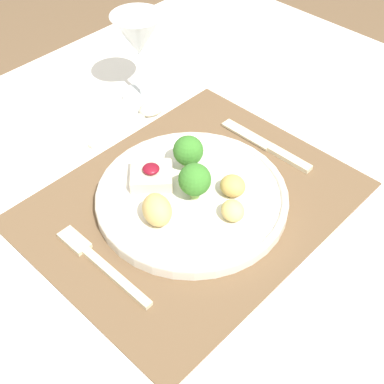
{
  "coord_description": "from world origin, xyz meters",
  "views": [
    {
      "loc": [
        -0.41,
        -0.39,
        1.34
      ],
      "look_at": [
        0.0,
        0.0,
        0.77
      ],
      "focal_mm": 50.0,
      "sensor_mm": 36.0,
      "label": 1
    }
  ],
  "objects_px": {
    "dinner_plate": "(191,193)",
    "knife": "(271,148)",
    "wine_glass_near": "(138,39)",
    "fork": "(97,260)",
    "spoon": "(143,114)"
  },
  "relations": [
    {
      "from": "dinner_plate",
      "to": "knife",
      "type": "bearing_deg",
      "value": -4.69
    },
    {
      "from": "dinner_plate",
      "to": "knife",
      "type": "xyz_separation_m",
      "value": [
        0.18,
        -0.01,
        -0.01
      ]
    },
    {
      "from": "dinner_plate",
      "to": "wine_glass_near",
      "type": "height_order",
      "value": "wine_glass_near"
    },
    {
      "from": "fork",
      "to": "spoon",
      "type": "distance_m",
      "value": 0.33
    },
    {
      "from": "wine_glass_near",
      "to": "fork",
      "type": "bearing_deg",
      "value": -141.43
    },
    {
      "from": "fork",
      "to": "knife",
      "type": "relative_size",
      "value": 1.0
    },
    {
      "from": "fork",
      "to": "spoon",
      "type": "relative_size",
      "value": 1.08
    },
    {
      "from": "spoon",
      "to": "wine_glass_near",
      "type": "height_order",
      "value": "wine_glass_near"
    },
    {
      "from": "wine_glass_near",
      "to": "dinner_plate",
      "type": "bearing_deg",
      "value": -117.84
    },
    {
      "from": "knife",
      "to": "spoon",
      "type": "relative_size",
      "value": 1.08
    },
    {
      "from": "dinner_plate",
      "to": "knife",
      "type": "relative_size",
      "value": 1.61
    },
    {
      "from": "knife",
      "to": "spoon",
      "type": "distance_m",
      "value": 0.24
    },
    {
      "from": "knife",
      "to": "dinner_plate",
      "type": "bearing_deg",
      "value": 175.37
    },
    {
      "from": "dinner_plate",
      "to": "wine_glass_near",
      "type": "distance_m",
      "value": 0.31
    },
    {
      "from": "fork",
      "to": "wine_glass_near",
      "type": "bearing_deg",
      "value": 36.2
    }
  ]
}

